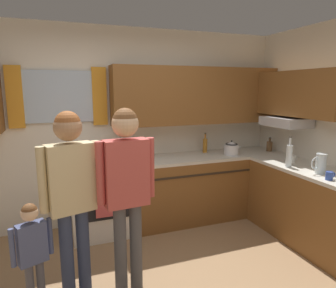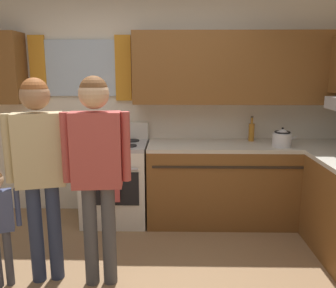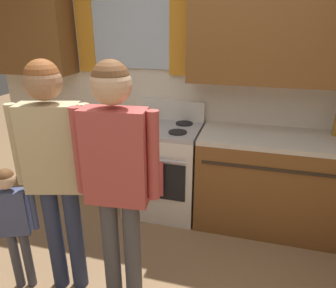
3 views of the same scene
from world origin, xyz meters
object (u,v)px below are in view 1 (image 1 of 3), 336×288
at_px(bottle_oil_amber, 205,145).
at_px(mug_cobalt_blue, 330,176).
at_px(water_pitcher, 320,164).
at_px(adult_holding_child, 71,185).
at_px(small_child, 32,247).
at_px(mug_ceramic_white, 292,159).
at_px(stovetop_kettle, 231,148).
at_px(adult_in_plaid, 127,180).
at_px(bottle_tall_clear, 289,155).
at_px(stove_oven, 100,197).
at_px(bottle_squat_brown, 269,146).

distance_m(bottle_oil_amber, mug_cobalt_blue, 1.74).
bearing_deg(water_pitcher, adult_holding_child, 178.27).
relative_size(mug_cobalt_blue, small_child, 0.12).
bearing_deg(small_child, bottle_oil_amber, 32.92).
bearing_deg(mug_ceramic_white, adult_holding_child, -171.00).
distance_m(adult_holding_child, small_child, 0.55).
bearing_deg(stovetop_kettle, mug_cobalt_blue, -77.21).
relative_size(mug_cobalt_blue, adult_holding_child, 0.07).
bearing_deg(small_child, stovetop_kettle, 24.96).
height_order(water_pitcher, small_child, water_pitcher).
height_order(adult_holding_child, adult_in_plaid, adult_in_plaid).
bearing_deg(stovetop_kettle, bottle_tall_clear, -70.55).
bearing_deg(adult_in_plaid, water_pitcher, -0.97).
relative_size(stovetop_kettle, water_pitcher, 1.24).
xyz_separation_m(stove_oven, adult_holding_child, (-0.38, -1.19, 0.57)).
xyz_separation_m(stove_oven, bottle_oil_amber, (1.54, 0.16, 0.54)).
xyz_separation_m(water_pitcher, small_child, (-2.90, -0.02, -0.41)).
xyz_separation_m(adult_holding_child, small_child, (-0.32, -0.10, -0.44)).
xyz_separation_m(stove_oven, stovetop_kettle, (1.81, -0.13, 0.53)).
relative_size(mug_ceramic_white, small_child, 0.13).
bearing_deg(stove_oven, bottle_tall_clear, -23.95).
bearing_deg(adult_in_plaid, bottle_squat_brown, 25.46).
height_order(bottle_oil_amber, mug_ceramic_white, bottle_oil_amber).
distance_m(adult_in_plaid, small_child, 0.89).
relative_size(bottle_squat_brown, adult_in_plaid, 0.12).
bearing_deg(small_child, mug_cobalt_blue, -3.93).
relative_size(stovetop_kettle, adult_in_plaid, 0.16).
xyz_separation_m(bottle_tall_clear, small_child, (-2.78, -0.36, -0.44)).
bearing_deg(stove_oven, water_pitcher, -29.91).
distance_m(water_pitcher, adult_holding_child, 2.59).
relative_size(bottle_squat_brown, adult_holding_child, 0.12).
bearing_deg(mug_ceramic_white, stovetop_kettle, 126.78).
bearing_deg(mug_cobalt_blue, small_child, 176.07).
distance_m(mug_cobalt_blue, mug_ceramic_white, 0.73).
bearing_deg(stovetop_kettle, small_child, -155.04).
height_order(bottle_tall_clear, mug_ceramic_white, bottle_tall_clear).
xyz_separation_m(bottle_oil_amber, adult_holding_child, (-1.92, -1.35, 0.03)).
distance_m(bottle_squat_brown, water_pitcher, 1.21).
relative_size(stove_oven, bottle_squat_brown, 5.37).
distance_m(bottle_tall_clear, adult_in_plaid, 2.04).
bearing_deg(bottle_squat_brown, small_child, -159.27).
height_order(mug_cobalt_blue, small_child, mug_cobalt_blue).
xyz_separation_m(mug_ceramic_white, water_pitcher, (-0.08, -0.50, 0.06)).
bearing_deg(adult_in_plaid, bottle_oil_amber, 43.49).
bearing_deg(stovetop_kettle, stove_oven, 175.98).
height_order(bottle_oil_amber, adult_holding_child, adult_holding_child).
bearing_deg(bottle_squat_brown, stove_oven, 177.93).
relative_size(stove_oven, bottle_tall_clear, 3.00).
distance_m(bottle_squat_brown, small_child, 3.41).
bearing_deg(bottle_squat_brown, water_pitcher, -102.90).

